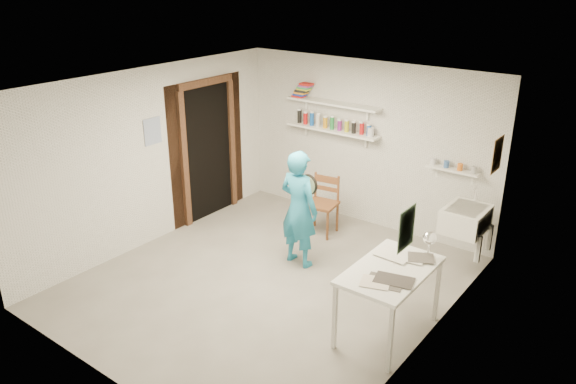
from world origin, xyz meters
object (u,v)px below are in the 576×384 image
Objects in this scene: desk_lamp at (430,238)px; wall_clock at (308,185)px; wooden_chair at (321,204)px; work_table at (388,302)px; belfast_sink at (466,219)px; man at (299,209)px.

wall_clock is at bearing 166.78° from desk_lamp.
wall_clock is at bearing -78.92° from wooden_chair.
wall_clock is at bearing 151.51° from work_table.
work_table is 8.00× the size of desk_lamp.
desk_lamp reaches higher than belfast_sink.
desk_lamp is at bearing -9.35° from wall_clock.
work_table is at bearing -93.57° from belfast_sink.
desk_lamp is (1.83, -0.43, -0.03)m from wall_clock.
wooden_chair reaches higher than work_table.
wooden_chair reaches higher than belfast_sink.
desk_lamp is (0.19, 0.46, 0.60)m from work_table.
wall_clock is 1.88m from desk_lamp.
man is 5.56× the size of wall_clock.
wall_clock is 1.90× the size of desk_lamp.
man is 1.32× the size of work_table.
work_table is (1.64, -0.89, -0.63)m from wall_clock.
wall_clock reaches higher than work_table.
wooden_chair is 2.42m from desk_lamp.
belfast_sink is at bearing 30.34° from wall_clock.
belfast_sink is 0.52× the size of work_table.
man is 1.80m from work_table.
work_table is (-0.11, -1.76, -0.32)m from belfast_sink.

